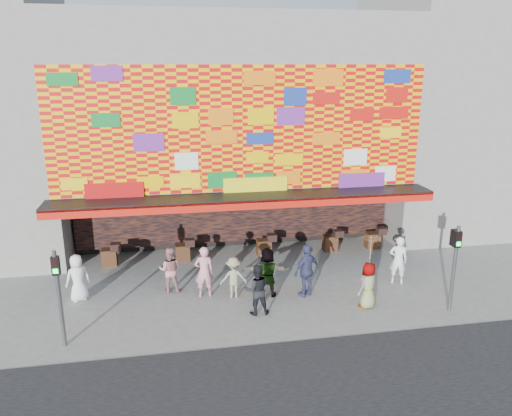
{
  "coord_description": "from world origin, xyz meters",
  "views": [
    {
      "loc": [
        -2.95,
        -15.34,
        8.04
      ],
      "look_at": [
        0.18,
        2.0,
        2.91
      ],
      "focal_mm": 35.0,
      "sensor_mm": 36.0,
      "label": 1
    }
  ],
  "objects_px": {
    "signal_right": "(455,259)",
    "ped_c": "(257,289)",
    "ped_e": "(307,271)",
    "ped_d": "(233,277)",
    "ped_i": "(170,270)",
    "parasol": "(371,248)",
    "signal_left": "(58,288)",
    "ped_h": "(398,260)",
    "ped_a": "(78,278)",
    "ped_b": "(204,272)",
    "ped_g": "(368,285)",
    "ped_f": "(267,272)"
  },
  "relations": [
    {
      "from": "ped_a",
      "to": "ped_i",
      "type": "relative_size",
      "value": 1.01
    },
    {
      "from": "ped_d",
      "to": "ped_e",
      "type": "distance_m",
      "value": 2.61
    },
    {
      "from": "signal_right",
      "to": "ped_c",
      "type": "bearing_deg",
      "value": 171.72
    },
    {
      "from": "ped_d",
      "to": "ped_f",
      "type": "distance_m",
      "value": 1.21
    },
    {
      "from": "signal_right",
      "to": "ped_h",
      "type": "relative_size",
      "value": 1.61
    },
    {
      "from": "ped_i",
      "to": "ped_a",
      "type": "bearing_deg",
      "value": 13.98
    },
    {
      "from": "ped_e",
      "to": "ped_h",
      "type": "bearing_deg",
      "value": 158.16
    },
    {
      "from": "signal_left",
      "to": "ped_f",
      "type": "distance_m",
      "value": 6.96
    },
    {
      "from": "signal_left",
      "to": "ped_i",
      "type": "relative_size",
      "value": 1.79
    },
    {
      "from": "ped_a",
      "to": "ped_h",
      "type": "height_order",
      "value": "ped_h"
    },
    {
      "from": "ped_d",
      "to": "ped_f",
      "type": "bearing_deg",
      "value": 173.41
    },
    {
      "from": "ped_b",
      "to": "ped_g",
      "type": "bearing_deg",
      "value": 161.6
    },
    {
      "from": "ped_e",
      "to": "signal_right",
      "type": "bearing_deg",
      "value": 128.08
    },
    {
      "from": "ped_f",
      "to": "ped_a",
      "type": "bearing_deg",
      "value": 3.07
    },
    {
      "from": "ped_g",
      "to": "ped_i",
      "type": "xyz_separation_m",
      "value": [
        -6.6,
        2.46,
        0.03
      ]
    },
    {
      "from": "signal_left",
      "to": "ped_g",
      "type": "relative_size",
      "value": 1.86
    },
    {
      "from": "parasol",
      "to": "ped_e",
      "type": "bearing_deg",
      "value": 146.17
    },
    {
      "from": "signal_left",
      "to": "ped_f",
      "type": "xyz_separation_m",
      "value": [
        6.55,
        2.17,
        -0.95
      ]
    },
    {
      "from": "ped_f",
      "to": "ped_i",
      "type": "relative_size",
      "value": 1.08
    },
    {
      "from": "ped_d",
      "to": "ped_i",
      "type": "bearing_deg",
      "value": -22.26
    },
    {
      "from": "ped_i",
      "to": "parasol",
      "type": "distance_m",
      "value": 7.16
    },
    {
      "from": "ped_e",
      "to": "parasol",
      "type": "relative_size",
      "value": 1.06
    },
    {
      "from": "ped_b",
      "to": "ped_g",
      "type": "xyz_separation_m",
      "value": [
        5.4,
        -1.83,
        -0.13
      ]
    },
    {
      "from": "ped_c",
      "to": "ped_e",
      "type": "distance_m",
      "value": 2.23
    },
    {
      "from": "signal_left",
      "to": "parasol",
      "type": "xyz_separation_m",
      "value": [
        9.74,
        0.72,
        0.28
      ]
    },
    {
      "from": "ped_a",
      "to": "ped_h",
      "type": "bearing_deg",
      "value": 153.06
    },
    {
      "from": "ped_b",
      "to": "ped_e",
      "type": "distance_m",
      "value": 3.64
    },
    {
      "from": "ped_h",
      "to": "ped_d",
      "type": "bearing_deg",
      "value": 22.84
    },
    {
      "from": "ped_h",
      "to": "ped_i",
      "type": "bearing_deg",
      "value": 16.73
    },
    {
      "from": "ped_c",
      "to": "signal_right",
      "type": "bearing_deg",
      "value": 172.93
    },
    {
      "from": "signal_right",
      "to": "ped_e",
      "type": "xyz_separation_m",
      "value": [
        -4.47,
        1.94,
        -0.89
      ]
    },
    {
      "from": "ped_d",
      "to": "ped_h",
      "type": "bearing_deg",
      "value": -179.9
    },
    {
      "from": "signal_left",
      "to": "ped_h",
      "type": "xyz_separation_m",
      "value": [
        11.61,
        2.37,
        -0.93
      ]
    },
    {
      "from": "ped_d",
      "to": "ped_h",
      "type": "height_order",
      "value": "ped_h"
    },
    {
      "from": "ped_a",
      "to": "ped_f",
      "type": "xyz_separation_m",
      "value": [
        6.57,
        -0.84,
        0.06
      ]
    },
    {
      "from": "signal_right",
      "to": "ped_g",
      "type": "relative_size",
      "value": 1.86
    },
    {
      "from": "ped_a",
      "to": "ped_h",
      "type": "xyz_separation_m",
      "value": [
        11.64,
        -0.65,
        0.09
      ]
    },
    {
      "from": "ped_f",
      "to": "ped_d",
      "type": "bearing_deg",
      "value": 4.29
    },
    {
      "from": "ped_d",
      "to": "ped_g",
      "type": "height_order",
      "value": "ped_g"
    },
    {
      "from": "ped_e",
      "to": "ped_f",
      "type": "distance_m",
      "value": 1.41
    },
    {
      "from": "ped_e",
      "to": "ped_i",
      "type": "height_order",
      "value": "ped_e"
    },
    {
      "from": "signal_left",
      "to": "ped_d",
      "type": "xyz_separation_m",
      "value": [
        5.35,
        2.3,
        -1.11
      ]
    },
    {
      "from": "ped_f",
      "to": "parasol",
      "type": "distance_m",
      "value": 3.72
    },
    {
      "from": "ped_d",
      "to": "parasol",
      "type": "xyz_separation_m",
      "value": [
        4.39,
        -1.58,
        1.39
      ]
    },
    {
      "from": "ped_b",
      "to": "ped_d",
      "type": "distance_m",
      "value": 1.06
    },
    {
      "from": "ped_c",
      "to": "ped_e",
      "type": "bearing_deg",
      "value": -152.15
    },
    {
      "from": "ped_f",
      "to": "ped_i",
      "type": "height_order",
      "value": "ped_f"
    },
    {
      "from": "ped_a",
      "to": "ped_c",
      "type": "relative_size",
      "value": 0.97
    },
    {
      "from": "ped_b",
      "to": "parasol",
      "type": "xyz_separation_m",
      "value": [
        5.4,
        -1.83,
        1.2
      ]
    },
    {
      "from": "ped_i",
      "to": "parasol",
      "type": "height_order",
      "value": "parasol"
    }
  ]
}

